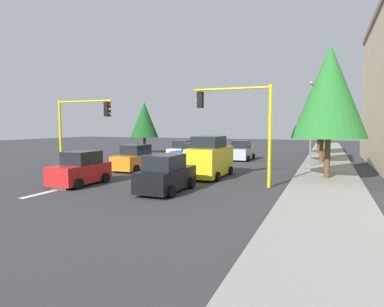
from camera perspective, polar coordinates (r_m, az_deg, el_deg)
The scene contains 17 objects.
ground_plane at distance 27.17m, azimuth -0.74°, elevation -2.55°, with size 120.00×120.00×0.00m, color #353538.
sidewalk_kerb at distance 30.02m, azimuth 22.05°, elevation -2.06°, with size 80.00×4.00×0.15m, color gray.
lane_arrow_near at distance 19.27m, azimuth -22.95°, elevation -5.97°, with size 2.40×1.10×1.10m.
traffic_signal_near_left at distance 19.43m, azimuth 7.96°, elevation 6.47°, with size 0.36×4.59×5.74m.
traffic_signal_near_right at distance 24.79m, azimuth -18.50°, elevation 5.23°, with size 0.36×4.59×5.30m.
street_lamp_curbside at distance 28.48m, azimuth 19.68°, elevation 6.27°, with size 2.15×0.28×7.00m.
tree_roadside_far at distance 42.87m, azimuth 20.97°, elevation 6.71°, with size 4.28×4.28×7.82m.
tree_roadside_near at distance 22.92m, azimuth 22.43°, elevation 9.67°, with size 4.62×4.62×8.47m.
tree_opposite_side at distance 42.64m, azimuth -8.14°, elevation 5.70°, with size 3.51×3.51×6.38m.
tree_roadside_mid at distance 32.85m, azimuth 21.44°, elevation 6.66°, with size 3.96×3.96×7.22m.
delivery_van_yellow at distance 22.48m, azimuth 3.10°, elevation -0.81°, with size 4.80×2.22×2.77m.
car_blue at distance 29.01m, azimuth 0.36°, elevation -0.30°, with size 1.99×3.99×1.98m.
car_red at distance 20.69m, azimuth -18.51°, elevation -2.62°, with size 3.80×2.04×1.98m.
car_silver at distance 33.95m, azimuth 8.50°, elevation 0.40°, with size 4.11×2.06×1.98m.
car_orange at distance 26.38m, azimuth -9.70°, elevation -0.88°, with size 4.18×2.08×1.98m.
car_black at distance 17.59m, azimuth -4.45°, elevation -3.65°, with size 4.15×2.05×1.98m.
car_white at distance 33.74m, azimuth -1.69°, elevation 0.42°, with size 3.83×2.01×1.98m.
Camera 1 is at (24.82, 10.49, 3.49)m, focal length 31.21 mm.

